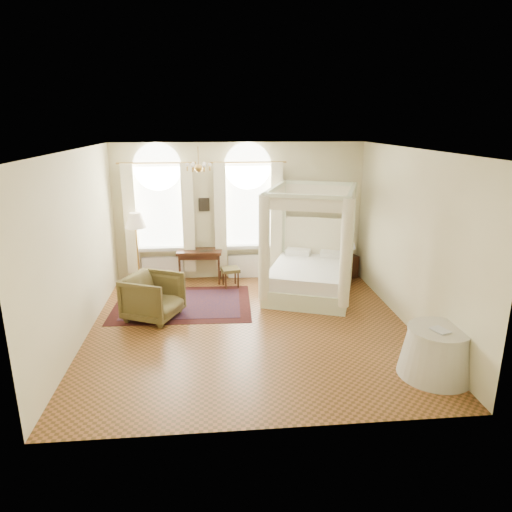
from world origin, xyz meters
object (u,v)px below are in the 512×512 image
Objects in this scene: armchair at (153,297)px; side_table at (437,352)px; writing_desk at (200,255)px; stool at (230,271)px; floor_lamp at (136,224)px; coffee_table at (147,294)px; canopy_bed at (310,271)px; nightstand at (348,266)px.

armchair is 5.23m from side_table.
stool is (0.72, -0.42, -0.30)m from writing_desk.
armchair is at bearing -133.61° from stool.
side_table is (5.08, -4.27, -1.16)m from floor_lamp.
floor_lamp reaches higher than side_table.
floor_lamp reaches higher than coffee_table.
canopy_bed is 1.49× the size of floor_lamp.
side_table is at bearing -71.02° from canopy_bed.
coffee_table is (-4.73, -1.74, 0.10)m from nightstand.
nightstand is 0.31× the size of floor_lamp.
stool is at bearing 36.85° from coffee_table.
canopy_bed is at bearing 108.98° from side_table.
armchair is at bearing -72.94° from floor_lamp.
canopy_bed is at bearing -24.03° from writing_desk.
coffee_table is (-1.04, -1.74, -0.30)m from writing_desk.
armchair is (-3.34, -0.99, -0.10)m from canopy_bed.
writing_desk reaches higher than nightstand.
canopy_bed reaches higher than stool.
floor_lamp is at bearing 104.56° from coffee_table.
writing_desk is (-2.47, 1.10, 0.13)m from canopy_bed.
armchair is (-4.56, -2.08, 0.17)m from nightstand.
canopy_bed is at bearing -137.95° from nightstand.
writing_desk is at bearing 149.67° from stool.
floor_lamp is at bearing 139.95° from side_table.
floor_lamp is at bearing 41.81° from armchair.
floor_lamp is (-1.40, -0.37, 0.86)m from writing_desk.
side_table is (2.97, -4.23, -0.00)m from stool.
side_table is (0.00, -4.65, 0.10)m from nightstand.
canopy_bed reaches higher than coffee_table.
writing_desk is 2.39× the size of stool.
nightstand is 0.51× the size of writing_desk.
nightstand is 5.01m from armchair.
writing_desk is at bearing 59.00° from coffee_table.
writing_desk is at bearing 2.04° from armchair.
side_table reaches higher than nightstand.
side_table is (3.69, -4.65, -0.30)m from writing_desk.
writing_desk reaches higher than coffee_table.
nightstand is at bearing 90.00° from side_table.
side_table is (1.22, -3.55, -0.17)m from canopy_bed.
writing_desk is 5.94m from side_table.
side_table reaches higher than coffee_table.
canopy_bed is at bearing 10.29° from coffee_table.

